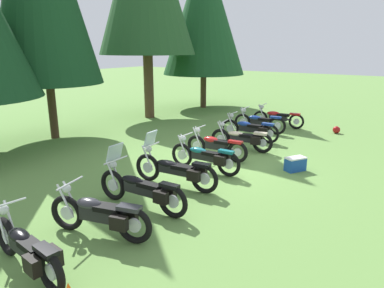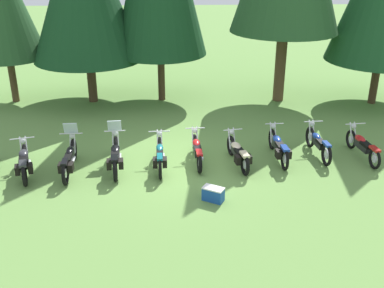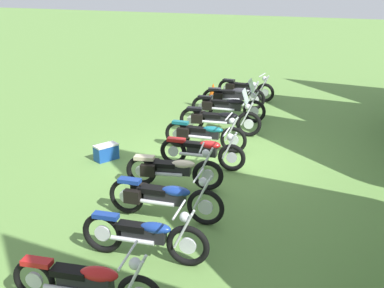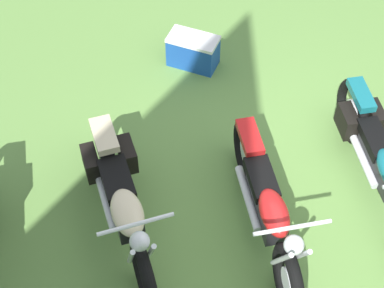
% 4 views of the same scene
% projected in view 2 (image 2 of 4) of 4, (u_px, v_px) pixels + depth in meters
% --- Properties ---
extents(ground_plane, '(80.00, 80.00, 0.00)m').
position_uv_depth(ground_plane, '(178.00, 165.00, 15.18)').
color(ground_plane, '#608C42').
extents(motorcycle_1, '(0.94, 2.13, 1.01)m').
position_uv_depth(motorcycle_1, '(24.00, 162.00, 14.33)').
color(motorcycle_1, black).
rests_on(motorcycle_1, ground_plane).
extents(motorcycle_2, '(0.73, 2.43, 1.37)m').
position_uv_depth(motorcycle_2, '(69.00, 158.00, 14.54)').
color(motorcycle_2, black).
rests_on(motorcycle_2, ground_plane).
extents(motorcycle_3, '(0.73, 2.44, 1.38)m').
position_uv_depth(motorcycle_3, '(116.00, 155.00, 14.73)').
color(motorcycle_3, black).
rests_on(motorcycle_3, ground_plane).
extents(motorcycle_4, '(0.70, 2.27, 1.01)m').
position_uv_depth(motorcycle_4, '(160.00, 155.00, 14.79)').
color(motorcycle_4, black).
rests_on(motorcycle_4, ground_plane).
extents(motorcycle_5, '(0.65, 2.15, 0.99)m').
position_uv_depth(motorcycle_5, '(197.00, 150.00, 15.19)').
color(motorcycle_5, black).
rests_on(motorcycle_5, ground_plane).
extents(motorcycle_6, '(0.80, 2.17, 1.00)m').
position_uv_depth(motorcycle_6, '(238.00, 153.00, 15.00)').
color(motorcycle_6, black).
rests_on(motorcycle_6, ground_plane).
extents(motorcycle_7, '(0.63, 2.35, 1.02)m').
position_uv_depth(motorcycle_7, '(279.00, 147.00, 15.37)').
color(motorcycle_7, black).
rests_on(motorcycle_7, ground_plane).
extents(motorcycle_8, '(0.66, 2.23, 1.02)m').
position_uv_depth(motorcycle_8, '(318.00, 143.00, 15.68)').
color(motorcycle_8, black).
rests_on(motorcycle_8, ground_plane).
extents(motorcycle_9, '(0.72, 2.27, 0.99)m').
position_uv_depth(motorcycle_9, '(363.00, 145.00, 15.51)').
color(motorcycle_9, black).
rests_on(motorcycle_9, ground_plane).
extents(picnic_cooler, '(0.67, 0.57, 0.41)m').
position_uv_depth(picnic_cooler, '(213.00, 194.00, 13.04)').
color(picnic_cooler, '#19479E').
rests_on(picnic_cooler, ground_plane).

